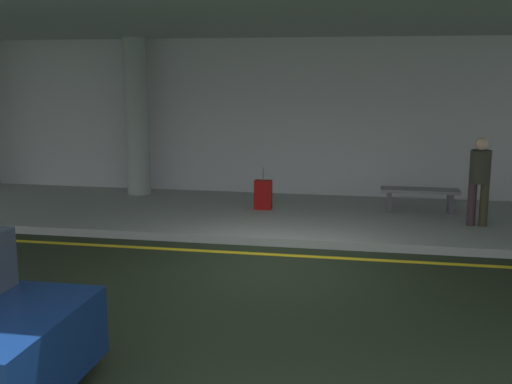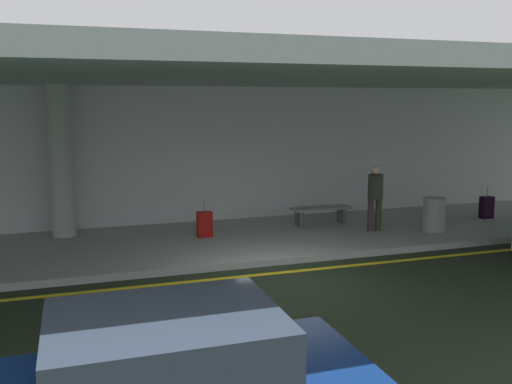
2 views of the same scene
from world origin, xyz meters
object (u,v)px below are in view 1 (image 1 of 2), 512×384
at_px(support_column_left_mid, 137,117).
at_px(suitcase_upright_primary, 263,195).
at_px(traveler_with_luggage, 480,176).
at_px(bench_metal, 420,195).

xyz_separation_m(support_column_left_mid, suitcase_upright_primary, (3.24, -1.20, -1.51)).
height_order(traveler_with_luggage, suitcase_upright_primary, traveler_with_luggage).
xyz_separation_m(traveler_with_luggage, suitcase_upright_primary, (-4.25, 0.71, -0.65)).
distance_m(support_column_left_mid, traveler_with_luggage, 7.77).
relative_size(support_column_left_mid, traveler_with_luggage, 2.17).
bearing_deg(suitcase_upright_primary, bench_metal, -20.17).
xyz_separation_m(suitcase_upright_primary, bench_metal, (3.24, 0.37, 0.04)).
height_order(traveler_with_luggage, bench_metal, traveler_with_luggage).
relative_size(support_column_left_mid, bench_metal, 2.28).
distance_m(support_column_left_mid, suitcase_upright_primary, 3.77).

